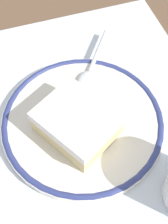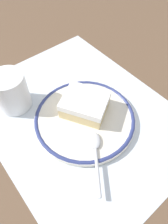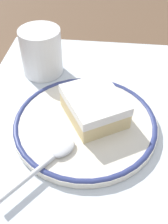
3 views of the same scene
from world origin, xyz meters
name	(u,v)px [view 1 (image 1 of 3)]	position (x,y,z in m)	size (l,w,h in m)	color
ground_plane	(88,138)	(0.00, 0.00, 0.00)	(2.40, 2.40, 0.00)	brown
placemat	(88,138)	(0.00, 0.00, 0.00)	(0.50, 0.39, 0.00)	silver
plate	(84,121)	(0.02, 0.00, 0.01)	(0.23, 0.23, 0.01)	silver
cake_slice	(77,123)	(0.01, 0.01, 0.03)	(0.12, 0.12, 0.04)	beige
spoon	(90,71)	(0.10, -0.04, 0.02)	(0.11, 0.09, 0.01)	silver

